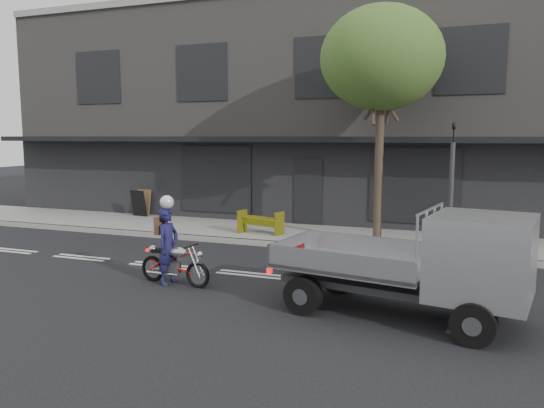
{
  "coord_description": "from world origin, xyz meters",
  "views": [
    {
      "loc": [
        4.66,
        -10.93,
        3.18
      ],
      "look_at": [
        0.35,
        0.5,
        1.59
      ],
      "focal_mm": 35.0,
      "sensor_mm": 36.0,
      "label": 1
    }
  ],
  "objects_px": {
    "traffic_light_pole": "(451,195)",
    "construction_barrier": "(258,223)",
    "street_tree": "(382,59)",
    "flatbed_ute": "(456,260)",
    "rider": "(168,246)",
    "sandwich_board": "(139,203)",
    "motorcycle": "(175,263)"
  },
  "relations": [
    {
      "from": "traffic_light_pole",
      "to": "rider",
      "type": "bearing_deg",
      "value": -140.03
    },
    {
      "from": "street_tree",
      "to": "rider",
      "type": "distance_m",
      "value": 7.92
    },
    {
      "from": "traffic_light_pole",
      "to": "construction_barrier",
      "type": "bearing_deg",
      "value": 174.58
    },
    {
      "from": "traffic_light_pole",
      "to": "sandwich_board",
      "type": "bearing_deg",
      "value": 167.87
    },
    {
      "from": "traffic_light_pole",
      "to": "rider",
      "type": "height_order",
      "value": "traffic_light_pole"
    },
    {
      "from": "street_tree",
      "to": "sandwich_board",
      "type": "height_order",
      "value": "street_tree"
    },
    {
      "from": "street_tree",
      "to": "construction_barrier",
      "type": "distance_m",
      "value": 5.95
    },
    {
      "from": "street_tree",
      "to": "motorcycle",
      "type": "bearing_deg",
      "value": -121.71
    },
    {
      "from": "street_tree",
      "to": "flatbed_ute",
      "type": "height_order",
      "value": "street_tree"
    },
    {
      "from": "motorcycle",
      "to": "rider",
      "type": "bearing_deg",
      "value": -173.94
    },
    {
      "from": "rider",
      "to": "sandwich_board",
      "type": "height_order",
      "value": "rider"
    },
    {
      "from": "street_tree",
      "to": "sandwich_board",
      "type": "distance_m",
      "value": 10.4
    },
    {
      "from": "motorcycle",
      "to": "flatbed_ute",
      "type": "relative_size",
      "value": 0.39
    },
    {
      "from": "traffic_light_pole",
      "to": "motorcycle",
      "type": "relative_size",
      "value": 1.98
    },
    {
      "from": "street_tree",
      "to": "traffic_light_pole",
      "type": "xyz_separation_m",
      "value": [
        2.0,
        -0.85,
        -3.63
      ]
    },
    {
      "from": "street_tree",
      "to": "construction_barrier",
      "type": "bearing_deg",
      "value": -174.85
    },
    {
      "from": "traffic_light_pole",
      "to": "rider",
      "type": "relative_size",
      "value": 2.13
    },
    {
      "from": "traffic_light_pole",
      "to": "sandwich_board",
      "type": "xyz_separation_m",
      "value": [
        -11.18,
        2.4,
        -1.01
      ]
    },
    {
      "from": "street_tree",
      "to": "traffic_light_pole",
      "type": "distance_m",
      "value": 4.23
    },
    {
      "from": "street_tree",
      "to": "rider",
      "type": "relative_size",
      "value": 4.11
    },
    {
      "from": "traffic_light_pole",
      "to": "motorcycle",
      "type": "distance_m",
      "value": 7.22
    },
    {
      "from": "flatbed_ute",
      "to": "traffic_light_pole",
      "type": "bearing_deg",
      "value": 102.9
    },
    {
      "from": "sandwich_board",
      "to": "rider",
      "type": "bearing_deg",
      "value": -44.89
    },
    {
      "from": "rider",
      "to": "flatbed_ute",
      "type": "bearing_deg",
      "value": -88.98
    },
    {
      "from": "traffic_light_pole",
      "to": "street_tree",
      "type": "bearing_deg",
      "value": 156.97
    },
    {
      "from": "traffic_light_pole",
      "to": "motorcycle",
      "type": "xyz_separation_m",
      "value": [
        -5.4,
        -4.65,
        -1.18
      ]
    },
    {
      "from": "sandwich_board",
      "to": "flatbed_ute",
      "type": "bearing_deg",
      "value": -26.92
    },
    {
      "from": "street_tree",
      "to": "flatbed_ute",
      "type": "bearing_deg",
      "value": -69.2
    },
    {
      "from": "street_tree",
      "to": "rider",
      "type": "xyz_separation_m",
      "value": [
        -3.55,
        -5.5,
        -4.46
      ]
    },
    {
      "from": "rider",
      "to": "motorcycle",
      "type": "bearing_deg",
      "value": -83.94
    },
    {
      "from": "rider",
      "to": "sandwich_board",
      "type": "distance_m",
      "value": 9.03
    },
    {
      "from": "construction_barrier",
      "to": "traffic_light_pole",
      "type": "bearing_deg",
      "value": -5.42
    }
  ]
}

